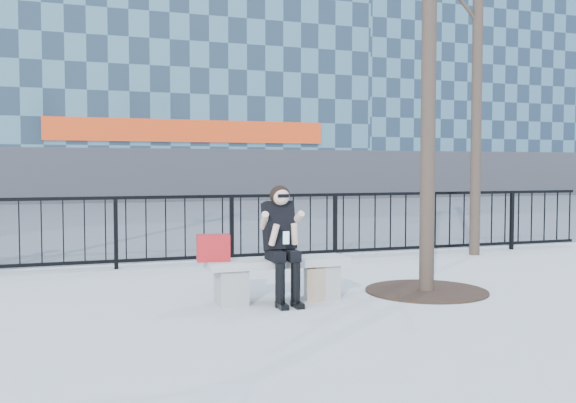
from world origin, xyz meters
name	(u,v)px	position (x,y,z in m)	size (l,w,h in m)	color
ground	(278,300)	(0.00, 0.00, 0.00)	(120.00, 120.00, 0.00)	#A8A8A2
street_surface	(140,213)	(0.00, 15.00, 0.00)	(60.00, 23.00, 0.01)	#474747
railing	(219,229)	(0.00, 3.00, 0.55)	(14.00, 0.06, 1.10)	black
building_right	(453,23)	(20.00, 27.00, 10.30)	(16.20, 10.20, 20.60)	#466C70
tree_grate	(426,291)	(1.90, -0.10, 0.01)	(1.50, 1.50, 0.02)	black
bench_main	(278,275)	(0.00, 0.00, 0.30)	(1.65, 0.46, 0.49)	slate
seated_woman	(282,244)	(0.00, -0.16, 0.67)	(0.50, 0.64, 1.34)	black
handbag	(213,248)	(-0.75, 0.02, 0.64)	(0.36, 0.17, 0.30)	#A81418
shopping_bag	(323,283)	(0.51, -0.11, 0.19)	(0.40, 0.15, 0.38)	#C4B08A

